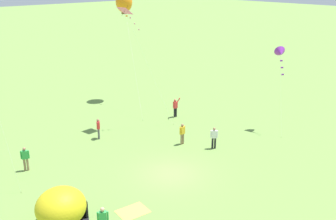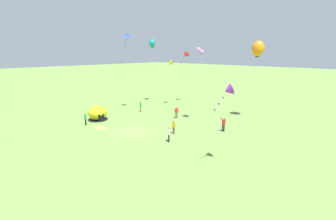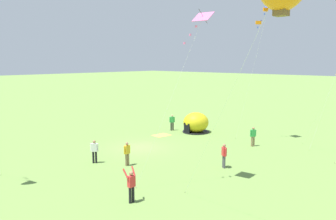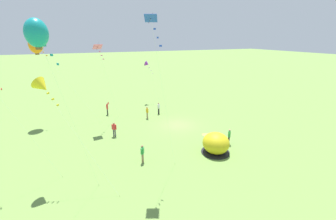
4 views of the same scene
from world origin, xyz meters
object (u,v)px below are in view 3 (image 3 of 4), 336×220
person_strolling (172,122)px  person_near_tent (127,152)px  person_arms_raised (131,185)px  kite_blue (266,12)px  person_watching_sky (253,135)px  kite_pink (200,21)px  popup_tent (196,123)px  person_far_back (224,154)px  person_center_field (94,150)px

person_strolling → person_near_tent: bearing=26.9°
person_arms_raised → kite_blue: bearing=-175.6°
person_watching_sky → kite_pink: (10.30, 1.88, 8.68)m
popup_tent → person_arms_raised: bearing=27.0°
popup_tent → person_watching_sky: bearing=81.2°
popup_tent → person_strolling: size_ratio=1.63×
kite_pink → kite_blue: (-12.64, -2.29, 2.08)m
kite_blue → person_far_back: bearing=11.2°
person_arms_raised → person_watching_sky: size_ratio=1.10×
person_far_back → kite_blue: (-9.02, -1.78, 10.76)m
kite_blue → kite_pink: bearing=10.3°
kite_pink → kite_blue: kite_blue is taller
kite_blue → person_watching_sky: bearing=10.0°
popup_tent → person_watching_sky: size_ratio=1.63×
popup_tent → person_strolling: bearing=-66.5°
popup_tent → kite_pink: kite_pink is taller
person_far_back → person_near_tent: bearing=-51.5°
person_far_back → person_strolling: same height
person_far_back → person_strolling: (-6.75, -10.96, 0.00)m
person_arms_raised → popup_tent: bearing=-153.0°
kite_pink → person_strolling: bearing=-132.1°
person_arms_raised → person_watching_sky: 14.84m
person_arms_raised → person_near_tent: (-3.87, -4.91, -0.03)m
person_strolling → person_center_field: (12.26, 3.40, 0.00)m
person_far_back → kite_blue: kite_blue is taller
person_watching_sky → kite_blue: kite_blue is taller
person_watching_sky → person_arms_raised: bearing=3.5°
person_center_field → person_watching_sky: same height
person_arms_raised → person_far_back: bearing=176.8°
person_strolling → kite_pink: bearing=47.9°
person_arms_raised → person_near_tent: size_ratio=1.10×
popup_tent → person_center_field: (13.31, 1.00, -0.03)m
person_near_tent → person_watching_sky: 11.65m
person_near_tent → person_strolling: (-11.02, -5.60, 0.00)m
person_far_back → person_arms_raised: bearing=-3.2°
person_far_back → person_watching_sky: same height
popup_tent → kite_blue: kite_blue is taller
popup_tent → person_watching_sky: popup_tent is taller
person_watching_sky → person_strolling: bearing=-90.4°
person_strolling → person_watching_sky: (0.07, 9.60, 0.00)m
popup_tent → person_near_tent: bearing=14.8°
person_far_back → person_near_tent: (4.26, -5.36, 0.00)m
person_arms_raised → person_strolling: size_ratio=1.10×
popup_tent → person_far_back: (7.80, 8.55, -0.03)m
person_center_field → person_near_tent: bearing=119.6°
popup_tent → kite_pink: size_ratio=0.27×
person_near_tent → kite_pink: kite_pink is taller
person_strolling → person_watching_sky: bearing=89.6°
person_near_tent → person_watching_sky: size_ratio=1.00×
person_near_tent → kite_blue: kite_blue is taller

